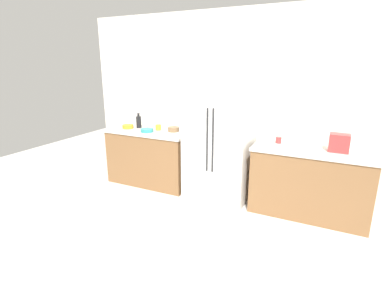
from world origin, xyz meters
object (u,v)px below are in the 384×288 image
(toaster, at_px, (339,143))
(bowl_a, at_px, (147,130))
(cup_a, at_px, (279,140))
(bowl_c, at_px, (128,127))
(bottle_a, at_px, (139,122))
(bowl_b, at_px, (173,129))
(refrigerator, at_px, (219,135))
(cup_b, at_px, (158,127))

(toaster, xyz_separation_m, bowl_a, (-2.67, -0.12, -0.08))
(cup_a, xyz_separation_m, bowl_c, (-2.39, -0.13, -0.01))
(bottle_a, distance_m, bowl_b, 0.65)
(bowl_b, distance_m, bowl_c, 0.79)
(toaster, xyz_separation_m, cup_a, (-0.72, 0.09, -0.07))
(refrigerator, distance_m, cup_a, 0.81)
(bowl_a, bearing_deg, cup_a, 6.29)
(refrigerator, distance_m, bottle_a, 1.46)
(cup_a, height_order, bowl_a, cup_a)
(cup_a, relative_size, bowl_c, 0.47)
(bottle_a, distance_m, cup_b, 0.39)
(bowl_b, relative_size, bowl_c, 0.99)
(toaster, bearing_deg, bowl_a, -177.38)
(cup_a, relative_size, bowl_b, 0.47)
(bottle_a, xyz_separation_m, bowl_c, (-0.14, -0.11, -0.07))
(refrigerator, relative_size, bowl_c, 10.64)
(bowl_a, distance_m, bowl_c, 0.44)
(cup_a, bearing_deg, bottle_a, -179.39)
(cup_a, distance_m, bowl_c, 2.39)
(cup_b, xyz_separation_m, bowl_c, (-0.52, -0.10, -0.02))
(bottle_a, xyz_separation_m, cup_a, (2.25, 0.02, -0.06))
(cup_b, bearing_deg, bottle_a, 178.82)
(cup_b, bearing_deg, bowl_a, -116.21)
(cup_b, relative_size, bowl_a, 0.46)
(toaster, height_order, bowl_b, toaster)
(cup_a, height_order, bowl_b, cup_a)
(toaster, bearing_deg, cup_a, 172.62)
(toaster, xyz_separation_m, bowl_b, (-2.32, 0.08, -0.08))
(bottle_a, height_order, bowl_a, bottle_a)
(refrigerator, height_order, bowl_c, refrigerator)
(bottle_a, distance_m, bowl_c, 0.19)
(bowl_b, height_order, bowl_c, bowl_b)
(refrigerator, bearing_deg, bowl_b, 170.13)
(refrigerator, xyz_separation_m, bowl_a, (-1.16, -0.07, -0.03))
(bowl_a, bearing_deg, cup_b, 63.79)
(refrigerator, height_order, cup_b, refrigerator)
(bowl_b, bearing_deg, refrigerator, -9.87)
(refrigerator, height_order, bottle_a, refrigerator)
(refrigerator, bearing_deg, cup_a, 10.74)
(bowl_c, bearing_deg, bottle_a, 38.45)
(bowl_c, bearing_deg, bowl_b, 9.10)
(bowl_c, bearing_deg, cup_b, 11.16)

